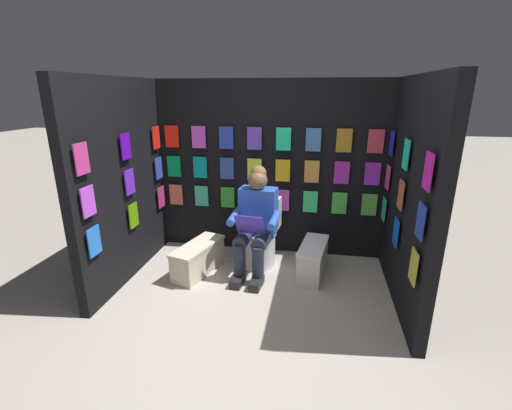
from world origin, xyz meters
name	(u,v)px	position (x,y,z in m)	size (l,w,h in m)	color
ground_plane	(238,337)	(0.00, 0.00, 0.00)	(30.00, 30.00, 0.00)	#B2A899
display_wall_back	(269,169)	(0.00, -1.77, 1.04)	(2.83, 0.14, 2.09)	black
display_wall_left	(410,196)	(-1.41, -0.86, 1.04)	(0.14, 1.72, 2.09)	black
display_wall_right	(122,182)	(1.41, -0.86, 1.04)	(0.14, 1.72, 2.09)	black
toilet	(261,237)	(0.04, -1.35, 0.33)	(0.43, 0.57, 0.77)	white
person_reading	(255,222)	(0.06, -1.13, 0.60)	(0.55, 0.71, 1.19)	blue
comic_longbox_near	(313,260)	(-0.58, -1.15, 0.19)	(0.34, 0.67, 0.37)	white
comic_longbox_far	(198,259)	(0.68, -0.99, 0.17)	(0.46, 0.77, 0.34)	beige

